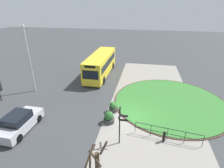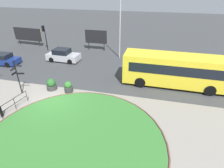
{
  "view_description": "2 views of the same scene",
  "coord_description": "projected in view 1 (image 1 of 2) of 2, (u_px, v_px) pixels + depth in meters",
  "views": [
    {
      "loc": [
        -13.45,
        -0.8,
        9.43
      ],
      "look_at": [
        4.03,
        2.55,
        1.32
      ],
      "focal_mm": 28.24,
      "sensor_mm": 36.0,
      "label": 1
    },
    {
      "loc": [
        7.85,
        -11.2,
        8.61
      ],
      "look_at": [
        4.63,
        1.83,
        1.31
      ],
      "focal_mm": 29.4,
      "sensor_mm": 36.0,
      "label": 2
    }
  ],
  "objects": [
    {
      "name": "signpost_directional",
      "position": [
        120.0,
        123.0,
        12.39
      ],
      "size": [
        0.67,
        0.77,
        3.15
      ],
      "color": "black",
      "rests_on": "ground"
    },
    {
      "name": "ground",
      "position": [
        131.0,
        117.0,
        16.07
      ],
      "size": [
        120.0,
        120.0,
        0.0
      ],
      "primitive_type": "plane",
      "color": "#3D3F42"
    },
    {
      "name": "sidewalk_paving",
      "position": [
        151.0,
        119.0,
        15.75
      ],
      "size": [
        32.0,
        8.35,
        0.02
      ],
      "primitive_type": "cube",
      "color": "gray",
      "rests_on": "ground"
    },
    {
      "name": "lamppost_tall",
      "position": [
        29.0,
        58.0,
        19.26
      ],
      "size": [
        0.32,
        0.32,
        7.52
      ],
      "color": "#B7B7BC",
      "rests_on": "ground"
    },
    {
      "name": "railing_grass_edge",
      "position": [
        168.0,
        132.0,
        13.16
      ],
      "size": [
        0.72,
        4.89,
        1.04
      ],
      "rotation": [
        0.0,
        0.0,
        4.57
      ],
      "color": "black",
      "rests_on": "ground"
    },
    {
      "name": "bus_yellow",
      "position": [
        101.0,
        64.0,
        25.06
      ],
      "size": [
        9.51,
        2.58,
        3.01
      ],
      "rotation": [
        0.0,
        0.0,
        3.13
      ],
      "color": "yellow",
      "rests_on": "ground"
    },
    {
      "name": "bollard_foreground",
      "position": [
        164.0,
        136.0,
        13.05
      ],
      "size": [
        0.2,
        0.2,
        0.93
      ],
      "color": "black",
      "rests_on": "ground"
    },
    {
      "name": "grass_island",
      "position": [
        170.0,
        102.0,
        18.54
      ],
      "size": [
        11.39,
        11.39,
        0.1
      ],
      "primitive_type": "cylinder",
      "color": "#387A33",
      "rests_on": "ground"
    },
    {
      "name": "planter_kerbside",
      "position": [
        113.0,
        107.0,
        16.71
      ],
      "size": [
        0.78,
        0.78,
        1.06
      ],
      "color": "#383838",
      "rests_on": "ground"
    },
    {
      "name": "planter_near_signpost",
      "position": [
        109.0,
        118.0,
        15.17
      ],
      "size": [
        0.94,
        0.94,
        1.08
      ],
      "color": "#383838",
      "rests_on": "ground"
    },
    {
      "name": "car_near_lane",
      "position": [
        19.0,
        123.0,
        14.18
      ],
      "size": [
        4.15,
        1.9,
        1.56
      ],
      "rotation": [
        0.0,
        0.0,
        -0.02
      ],
      "color": "#B7B7BC",
      "rests_on": "ground"
    },
    {
      "name": "grass_kerb_ring",
      "position": [
        170.0,
        102.0,
        18.54
      ],
      "size": [
        11.7,
        11.7,
        0.11
      ],
      "primitive_type": "torus",
      "color": "brown",
      "rests_on": "ground"
    }
  ]
}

